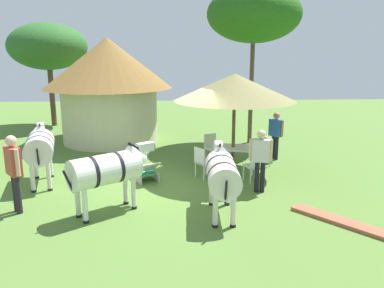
% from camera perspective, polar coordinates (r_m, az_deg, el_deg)
% --- Properties ---
extents(ground_plane, '(36.00, 36.00, 0.00)m').
position_cam_1_polar(ground_plane, '(10.67, -3.58, -5.71)').
color(ground_plane, '#557933').
extents(thatched_hut, '(4.95, 4.95, 4.06)m').
position_cam_1_polar(thatched_hut, '(15.51, -12.29, 8.84)').
color(thatched_hut, beige).
rests_on(thatched_hut, ground_plane).
extents(shade_umbrella, '(3.54, 3.54, 2.90)m').
position_cam_1_polar(shade_umbrella, '(11.25, 6.36, 8.36)').
color(shade_umbrella, brown).
rests_on(shade_umbrella, ground_plane).
extents(patio_dining_table, '(1.45, 1.11, 0.74)m').
position_cam_1_polar(patio_dining_table, '(11.56, 6.12, -0.87)').
color(patio_dining_table, silver).
rests_on(patio_dining_table, ground_plane).
extents(patio_chair_east_end, '(0.59, 0.60, 0.90)m').
position_cam_1_polar(patio_chair_east_end, '(10.85, 1.55, -2.47)').
color(patio_chair_east_end, white).
rests_on(patio_chair_east_end, ground_plane).
extents(patio_chair_near_hut, '(0.56, 0.55, 0.90)m').
position_cam_1_polar(patio_chair_near_hut, '(10.64, 9.34, -2.98)').
color(patio_chair_near_hut, white).
rests_on(patio_chair_near_hut, ground_plane).
extents(patio_chair_near_lawn, '(0.56, 0.57, 0.90)m').
position_cam_1_polar(patio_chair_near_lawn, '(12.27, 10.72, -0.80)').
color(patio_chair_near_lawn, white).
rests_on(patio_chair_near_lawn, ground_plane).
extents(patio_chair_west_end, '(0.58, 0.57, 0.90)m').
position_cam_1_polar(patio_chair_west_end, '(12.54, 2.93, -0.27)').
color(patio_chair_west_end, silver).
rests_on(patio_chair_west_end, ground_plane).
extents(guest_beside_umbrella, '(0.57, 0.30, 1.63)m').
position_cam_1_polar(guest_beside_umbrella, '(9.81, 10.15, -1.66)').
color(guest_beside_umbrella, black).
rests_on(guest_beside_umbrella, ground_plane).
extents(guest_behind_table, '(0.43, 0.46, 1.59)m').
position_cam_1_polar(guest_behind_table, '(12.95, 12.33, 1.86)').
color(guest_behind_table, black).
rests_on(guest_behind_table, ground_plane).
extents(standing_watcher, '(0.48, 0.51, 1.77)m').
position_cam_1_polar(standing_watcher, '(9.27, -24.96, -3.09)').
color(standing_watcher, '#251D29').
rests_on(standing_watcher, ground_plane).
extents(striped_lounge_chair, '(0.83, 0.96, 0.62)m').
position_cam_1_polar(striped_lounge_chair, '(10.75, -6.75, -4.20)').
color(striped_lounge_chair, teal).
rests_on(striped_lounge_chair, ground_plane).
extents(zebra_nearest_camera, '(1.90, 1.55, 1.53)m').
position_cam_1_polar(zebra_nearest_camera, '(8.63, -12.49, -3.76)').
color(zebra_nearest_camera, silver).
rests_on(zebra_nearest_camera, ground_plane).
extents(zebra_by_umbrella, '(1.08, 2.17, 1.57)m').
position_cam_1_polar(zebra_by_umbrella, '(11.05, -21.67, -0.38)').
color(zebra_by_umbrella, silver).
rests_on(zebra_by_umbrella, ground_plane).
extents(zebra_toward_hut, '(0.74, 2.23, 1.48)m').
position_cam_1_polar(zebra_toward_hut, '(8.36, 4.48, -4.37)').
color(zebra_toward_hut, silver).
rests_on(zebra_toward_hut, ground_plane).
extents(acacia_tree_right_background, '(3.60, 3.60, 4.82)m').
position_cam_1_polar(acacia_tree_right_background, '(19.61, -20.63, 13.38)').
color(acacia_tree_right_background, brown).
rests_on(acacia_tree_right_background, ground_plane).
extents(acacia_tree_behind_hut, '(3.48, 3.48, 5.90)m').
position_cam_1_polar(acacia_tree_behind_hut, '(15.05, 9.19, 18.47)').
color(acacia_tree_behind_hut, brown).
rests_on(acacia_tree_behind_hut, ground_plane).
extents(brick_patio_kerb, '(2.09, 2.36, 0.08)m').
position_cam_1_polar(brick_patio_kerb, '(8.72, 23.05, -11.13)').
color(brick_patio_kerb, '#A3563B').
rests_on(brick_patio_kerb, ground_plane).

